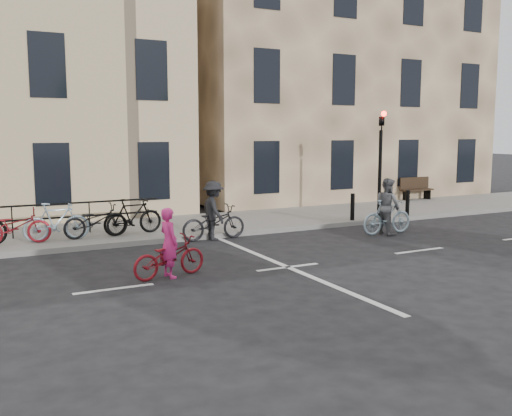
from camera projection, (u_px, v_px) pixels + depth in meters
name	position (u px, v px, depth m)	size (l,w,h in m)	color
ground	(288.00, 267.00, 13.13)	(120.00, 120.00, 0.00)	black
sidewalk	(65.00, 236.00, 16.59)	(46.00, 4.00, 0.15)	slate
building_east	(313.00, 69.00, 27.84)	(14.00, 10.00, 12.00)	#836A4F
traffic_light	(381.00, 151.00, 19.44)	(0.18, 0.30, 3.90)	black
bollard_east	(352.00, 207.00, 19.06)	(0.14, 0.14, 0.90)	black
bollard_west	(408.00, 203.00, 20.15)	(0.14, 0.14, 0.90)	black
bench	(416.00, 188.00, 24.84)	(1.60, 0.41, 0.97)	black
parked_bikes	(34.00, 224.00, 15.25)	(7.25, 1.23, 1.05)	black
cyclist_pink	(169.00, 253.00, 12.17)	(1.78, 0.90, 1.51)	maroon
cyclist_grey	(387.00, 212.00, 17.28)	(1.78, 0.84, 1.71)	#95B0C3
cyclist_dark	(214.00, 217.00, 16.39)	(1.92, 1.10, 1.71)	black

